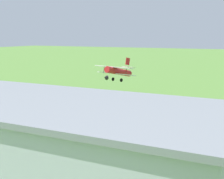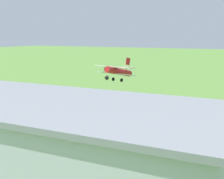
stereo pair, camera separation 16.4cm
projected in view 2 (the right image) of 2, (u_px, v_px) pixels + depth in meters
name	position (u px, v px, depth m)	size (l,w,h in m)	color
ground_plane	(171.00, 99.00, 54.90)	(400.00, 400.00, 0.00)	#568438
hangar	(45.00, 145.00, 22.67)	(25.64, 11.36, 6.56)	#B7BCC6
biplane	(118.00, 71.00, 56.73)	(8.07, 7.57, 4.14)	#B21E1E
car_red	(23.00, 118.00, 39.28)	(2.50, 4.28, 1.54)	red
person_crossing_taxiway	(46.00, 122.00, 37.47)	(0.51, 0.51, 1.67)	#B23333
person_beside_truck	(121.00, 124.00, 37.08)	(0.45, 0.45, 1.56)	#B23333
person_walking_on_apron	(153.00, 132.00, 33.82)	(0.53, 0.53, 1.55)	#33723F
person_by_parked_cars	(166.00, 127.00, 35.59)	(0.51, 0.51, 1.74)	#72338C
person_at_fence_line	(57.00, 122.00, 37.60)	(0.44, 0.44, 1.65)	beige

